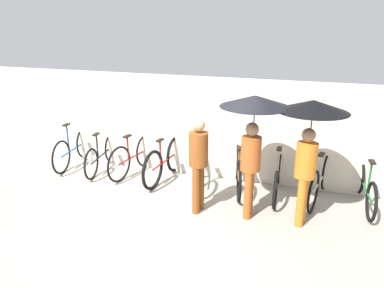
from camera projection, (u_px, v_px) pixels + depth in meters
The scene contains 14 objects.
ground_plane at pixel (173, 220), 6.13m from camera, with size 30.00×30.00×0.00m, color gray.
back_wall at pixel (208, 128), 7.60m from camera, with size 14.01×0.12×2.06m.
parked_bicycle_0 at pixel (73, 148), 8.36m from camera, with size 0.44×1.74×1.07m.
parked_bicycle_1 at pixel (102, 154), 8.10m from camera, with size 0.44×1.69×1.06m.
parked_bicycle_2 at pixel (133, 156), 7.89m from camera, with size 0.44×1.69×1.07m.
parked_bicycle_3 at pixel (165, 161), 7.58m from camera, with size 0.44×1.77×1.03m.
parked_bicycle_4 at pixel (200, 166), 7.38m from camera, with size 0.58×1.70×1.07m.
parked_bicycle_5 at pixel (238, 169), 7.16m from camera, with size 0.59×1.77×1.07m.
parked_bicycle_6 at pixel (278, 177), 6.93m from camera, with size 0.44×1.75×0.99m.
parked_bicycle_7 at pixel (320, 179), 6.72m from camera, with size 0.53×1.80×1.10m.
parked_bicycle_8 at pixel (365, 187), 6.53m from camera, with size 0.44×1.73×1.02m.
pedestrian_leading at pixel (198, 158), 6.14m from camera, with size 0.32×0.32×1.64m.
pedestrian_center at pixel (254, 120), 5.85m from camera, with size 1.11×1.11×2.01m.
pedestrian_trailing at pixel (311, 126), 5.61m from camera, with size 1.08×1.08×1.99m.
Camera 1 is at (2.01, -5.04, 3.14)m, focal length 35.00 mm.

